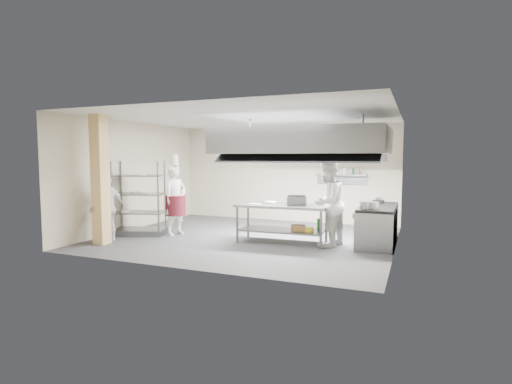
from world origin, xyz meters
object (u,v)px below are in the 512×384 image
at_px(island, 282,224).
at_px(stockpot, 365,205).
at_px(pass_rack, 139,198).
at_px(chef_plating, 107,208).
at_px(cooking_range, 378,226).
at_px(griddle, 297,200).
at_px(chef_line, 327,203).
at_px(chef_head, 176,200).

bearing_deg(island, stockpot, -4.51).
height_order(island, pass_rack, pass_rack).
bearing_deg(chef_plating, stockpot, 111.64).
height_order(cooking_range, griddle, griddle).
bearing_deg(chef_line, chef_plating, -58.52).
bearing_deg(stockpot, pass_rack, -176.00).
bearing_deg(chef_head, stockpot, -74.48).
relative_size(chef_plating, stockpot, 6.70).
xyz_separation_m(chef_line, chef_plating, (-5.00, -1.44, -0.17)).
distance_m(cooking_range, griddle, 1.97).
relative_size(chef_line, griddle, 4.48).
xyz_separation_m(chef_plating, griddle, (4.27, 1.50, 0.20)).
relative_size(pass_rack, griddle, 4.35).
bearing_deg(chef_head, chef_plating, 155.41).
distance_m(chef_plating, stockpot, 6.00).
bearing_deg(pass_rack, stockpot, -15.86).
height_order(chef_plating, stockpot, chef_plating).
bearing_deg(chef_head, chef_line, -73.43).
relative_size(island, cooking_range, 1.07).
bearing_deg(island, chef_plating, -162.52).
bearing_deg(griddle, island, 178.19).
relative_size(pass_rack, chef_plating, 1.17).
bearing_deg(griddle, stockpot, -15.68).
distance_m(cooking_range, stockpot, 0.96).
distance_m(pass_rack, chef_head, 0.96).
bearing_deg(island, pass_rack, -175.78).
xyz_separation_m(pass_rack, cooking_range, (5.88, 1.14, -0.54)).
relative_size(chef_head, stockpot, 7.45).
distance_m(chef_line, griddle, 0.73).
relative_size(cooking_range, chef_plating, 1.22).
bearing_deg(griddle, chef_line, -16.15).
xyz_separation_m(chef_head, stockpot, (4.77, 0.08, 0.07)).
xyz_separation_m(pass_rack, chef_line, (4.84, 0.45, 0.03)).
xyz_separation_m(chef_head, chef_line, (3.94, 0.14, 0.08)).
distance_m(island, stockpot, 1.99).
bearing_deg(chef_head, griddle, -71.90).
height_order(pass_rack, chef_line, chef_line).
relative_size(island, pass_rack, 1.12).
height_order(island, chef_line, chef_line).
bearing_deg(island, chef_head, -179.92).
xyz_separation_m(pass_rack, chef_plating, (-0.16, -0.99, -0.14)).
distance_m(island, chef_plating, 4.19).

